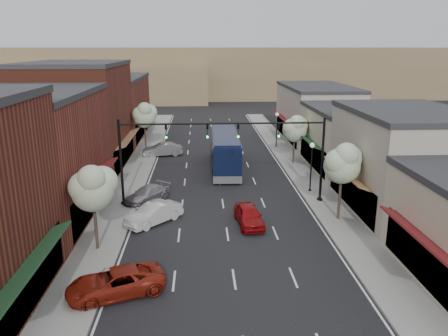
{
  "coord_description": "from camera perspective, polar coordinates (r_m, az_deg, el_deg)",
  "views": [
    {
      "loc": [
        -1.73,
        -25.44,
        12.4
      ],
      "look_at": [
        0.25,
        10.91,
        2.2
      ],
      "focal_mm": 35.0,
      "sensor_mm": 36.0,
      "label": 1
    }
  ],
  "objects": [
    {
      "name": "bldg_left_midnear",
      "position": [
        34.71,
        -24.15,
        1.37
      ],
      "size": [
        10.14,
        14.1,
        9.4
      ],
      "color": "brown",
      "rests_on": "ground"
    },
    {
      "name": "ground",
      "position": [
        28.35,
        0.7,
        -10.28
      ],
      "size": [
        160.0,
        160.0,
        0.0
      ],
      "primitive_type": "plane",
      "color": "black",
      "rests_on": "ground"
    },
    {
      "name": "bldg_left_far",
      "position": [
        63.23,
        -14.62,
        7.67
      ],
      "size": [
        10.14,
        18.1,
        8.4
      ],
      "color": "brown",
      "rests_on": "ground"
    },
    {
      "name": "lamp_post_near",
      "position": [
        38.35,
        11.37,
        1.16
      ],
      "size": [
        0.44,
        0.44,
        4.44
      ],
      "color": "black",
      "rests_on": "ground"
    },
    {
      "name": "hill_far",
      "position": [
        115.63,
        -2.31,
        12.47
      ],
      "size": [
        120.0,
        30.0,
        12.0
      ],
      "primitive_type": "cube",
      "color": "#7A6647",
      "rests_on": "ground"
    },
    {
      "name": "signal_mast_left",
      "position": [
        34.55,
        -9.52,
        2.43
      ],
      "size": [
        8.22,
        0.46,
        7.0
      ],
      "color": "black",
      "rests_on": "ground"
    },
    {
      "name": "sidewalk_left",
      "position": [
        46.12,
        -11.32,
        -0.16
      ],
      "size": [
        2.8,
        73.0,
        0.15
      ],
      "primitive_type": "cube",
      "color": "gray",
      "rests_on": "ground"
    },
    {
      "name": "hill_near",
      "position": [
        106.35,
        -16.02,
        10.53
      ],
      "size": [
        50.0,
        20.0,
        8.0
      ],
      "primitive_type": "cube",
      "color": "#7A6647",
      "rests_on": "ground"
    },
    {
      "name": "lamp_post_far",
      "position": [
        55.09,
        6.92,
        5.72
      ],
      "size": [
        0.44,
        0.44,
        4.44
      ],
      "color": "black",
      "rests_on": "ground"
    },
    {
      "name": "parked_car_c",
      "position": [
        36.51,
        -10.0,
        -3.39
      ],
      "size": [
        4.07,
        4.57,
        1.27
      ],
      "primitive_type": "imported",
      "rotation": [
        0.0,
        0.0,
        -0.65
      ],
      "color": "#97979C",
      "rests_on": "ground"
    },
    {
      "name": "tree_right_far",
      "position": [
        47.24,
        9.28,
        5.2
      ],
      "size": [
        2.85,
        2.65,
        5.43
      ],
      "color": "#47382B",
      "rests_on": "ground"
    },
    {
      "name": "tree_left_near",
      "position": [
        27.45,
        -16.74,
        -2.36
      ],
      "size": [
        2.85,
        2.65,
        5.69
      ],
      "color": "#47382B",
      "rests_on": "ground"
    },
    {
      "name": "coach_bus",
      "position": [
        45.46,
        0.15,
        2.36
      ],
      "size": [
        2.93,
        12.27,
        3.74
      ],
      "rotation": [
        0.0,
        0.0,
        -0.02
      ],
      "color": "black",
      "rests_on": "ground"
    },
    {
      "name": "bldg_right_midfar",
      "position": [
        47.01,
        16.14,
        3.71
      ],
      "size": [
        9.14,
        12.1,
        6.4
      ],
      "color": "#BCB195",
      "rests_on": "ground"
    },
    {
      "name": "curb_right",
      "position": [
        46.46,
        7.82,
        0.12
      ],
      "size": [
        0.25,
        73.0,
        0.17
      ],
      "primitive_type": "cube",
      "color": "gray",
      "rests_on": "ground"
    },
    {
      "name": "bldg_right_midnear",
      "position": [
        36.04,
        22.36,
        0.83
      ],
      "size": [
        9.14,
        12.1,
        7.9
      ],
      "color": "#A69B8E",
      "rests_on": "ground"
    },
    {
      "name": "parked_car_b",
      "position": [
        32.04,
        -9.14,
        -5.9
      ],
      "size": [
        4.24,
        4.31,
        1.48
      ],
      "primitive_type": "imported",
      "rotation": [
        0.0,
        0.0,
        -0.77
      ],
      "color": "silver",
      "rests_on": "ground"
    },
    {
      "name": "parked_car_e",
      "position": [
        51.38,
        -8.04,
        2.4
      ],
      "size": [
        4.81,
        2.47,
        1.51
      ],
      "primitive_type": "imported",
      "rotation": [
        0.0,
        0.0,
        -1.37
      ],
      "color": "gray",
      "rests_on": "ground"
    },
    {
      "name": "bldg_right_far",
      "position": [
        60.11,
        11.89,
        6.96
      ],
      "size": [
        9.14,
        16.1,
        7.4
      ],
      "color": "#A69B8E",
      "rests_on": "ground"
    },
    {
      "name": "sidewalk_right",
      "position": [
        46.74,
        9.51,
        0.15
      ],
      "size": [
        2.8,
        73.0,
        0.15
      ],
      "primitive_type": "cube",
      "color": "gray",
      "rests_on": "ground"
    },
    {
      "name": "signal_mast_right",
      "position": [
        35.1,
        9.05,
        2.66
      ],
      "size": [
        8.22,
        0.46,
        7.0
      ],
      "color": "black",
      "rests_on": "ground"
    },
    {
      "name": "tree_right_near",
      "position": [
        32.06,
        15.3,
        0.73
      ],
      "size": [
        2.85,
        2.65,
        5.95
      ],
      "color": "#47382B",
      "rests_on": "ground"
    },
    {
      "name": "red_hatchback",
      "position": [
        31.41,
        3.27,
        -6.2
      ],
      "size": [
        2.1,
        4.36,
        1.44
      ],
      "primitive_type": "imported",
      "rotation": [
        0.0,
        0.0,
        0.1
      ],
      "color": "#990B0E",
      "rests_on": "ground"
    },
    {
      "name": "bldg_left_midfar",
      "position": [
        47.64,
        -18.43,
        6.41
      ],
      "size": [
        10.14,
        14.1,
        10.9
      ],
      "color": "maroon",
      "rests_on": "ground"
    },
    {
      "name": "curb_left",
      "position": [
        45.94,
        -9.59,
        -0.13
      ],
      "size": [
        0.25,
        73.0,
        0.17
      ],
      "primitive_type": "cube",
      "color": "gray",
      "rests_on": "ground"
    },
    {
      "name": "tree_left_far",
      "position": [
        52.38,
        -10.32,
        6.84
      ],
      "size": [
        2.85,
        2.65,
        6.13
      ],
      "color": "#47382B",
      "rests_on": "ground"
    },
    {
      "name": "parked_car_a",
      "position": [
        23.8,
        -13.97,
        -14.32
      ],
      "size": [
        5.49,
        3.91,
        1.39
      ],
      "primitive_type": "imported",
      "rotation": [
        0.0,
        0.0,
        -1.21
      ],
      "color": "maroon",
      "rests_on": "ground"
    }
  ]
}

